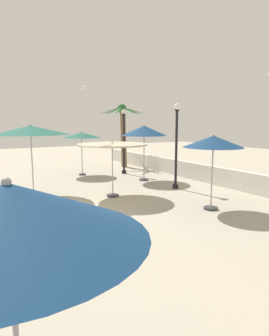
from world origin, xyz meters
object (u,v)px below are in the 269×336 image
patio_umbrella_5 (144,131)px  lamp_post_1 (124,140)px  patio_umbrella_3 (31,130)px  lamp_post_0 (176,142)px  patio_umbrella_4 (213,142)px  seagull_0 (82,87)px  patio_umbrella_2 (112,147)px  palm_tree_1 (123,127)px  patio_umbrella_0 (8,214)px  patio_umbrella_1 (81,135)px

patio_umbrella_5 → lamp_post_1: (-2.49, 0.12, -0.59)m
patio_umbrella_3 → lamp_post_0: (1.74, 6.21, -0.57)m
patio_umbrella_4 → seagull_0: seagull_0 is taller
patio_umbrella_2 → palm_tree_1: bearing=148.8°
patio_umbrella_0 → patio_umbrella_4: (-5.44, 7.57, -0.02)m
patio_umbrella_3 → patio_umbrella_4: (5.18, 5.15, -0.36)m
seagull_0 → patio_umbrella_2: bearing=58.5°
patio_umbrella_0 → patio_umbrella_3: (-10.62, 2.42, 0.35)m
palm_tree_1 → patio_umbrella_2: bearing=-31.2°
patio_umbrella_1 → patio_umbrella_5: (3.27, 2.28, 0.31)m
lamp_post_1 → patio_umbrella_2: bearing=-33.2°
patio_umbrella_1 → patio_umbrella_4: size_ratio=0.95×
patio_umbrella_3 → seagull_0: size_ratio=3.83×
lamp_post_0 → seagull_0: seagull_0 is taller
patio_umbrella_3 → patio_umbrella_0: bearing=-12.8°
patio_umbrella_2 → patio_umbrella_4: bearing=32.0°
patio_umbrella_1 → patio_umbrella_4: 9.32m
patio_umbrella_3 → seagull_0: (1.00, 1.90, 1.74)m
patio_umbrella_4 → seagull_0: bearing=-142.2°
patio_umbrella_5 → palm_tree_1: size_ratio=0.68×
patio_umbrella_3 → lamp_post_0: size_ratio=0.79×
seagull_0 → lamp_post_1: bearing=135.2°
lamp_post_0 → patio_umbrella_0: bearing=-44.2°
lamp_post_0 → seagull_0: 4.94m
patio_umbrella_5 → lamp_post_1: lamp_post_1 is taller
patio_umbrella_4 → patio_umbrella_5: 6.00m
patio_umbrella_2 → palm_tree_1: 8.74m
patio_umbrella_3 → patio_umbrella_4: 7.31m
patio_umbrella_0 → lamp_post_1: (-13.86, 8.54, -0.38)m
palm_tree_1 → patio_umbrella_5: bearing=-16.0°
patio_umbrella_1 → seagull_0: size_ratio=3.15×
patio_umbrella_5 → seagull_0: seagull_0 is taller
patio_umbrella_2 → patio_umbrella_3: patio_umbrella_3 is taller
patio_umbrella_0 → seagull_0: 10.75m
patio_umbrella_4 → patio_umbrella_5: (-5.94, 0.85, 0.22)m
patio_umbrella_0 → patio_umbrella_1: (-14.65, 6.13, -0.10)m
lamp_post_0 → patio_umbrella_5: bearing=-175.1°
patio_umbrella_5 → palm_tree_1: bearing=164.0°
lamp_post_0 → lamp_post_1: size_ratio=1.03×
patio_umbrella_4 → patio_umbrella_5: patio_umbrella_5 is taller
patio_umbrella_1 → patio_umbrella_2: patio_umbrella_1 is taller
patio_umbrella_2 → lamp_post_1: size_ratio=0.76×
patio_umbrella_2 → seagull_0: size_ratio=3.57×
patio_umbrella_0 → lamp_post_0: (-8.88, 8.63, -0.23)m
patio_umbrella_0 → seagull_0: (-9.62, 4.32, 2.08)m
seagull_0 → patio_umbrella_0: bearing=-24.2°
patio_umbrella_3 → patio_umbrella_4: size_ratio=1.15×
lamp_post_1 → lamp_post_0: bearing=1.1°
patio_umbrella_5 → lamp_post_0: size_ratio=0.75×
lamp_post_0 → seagull_0: (-0.73, -4.31, 2.31)m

